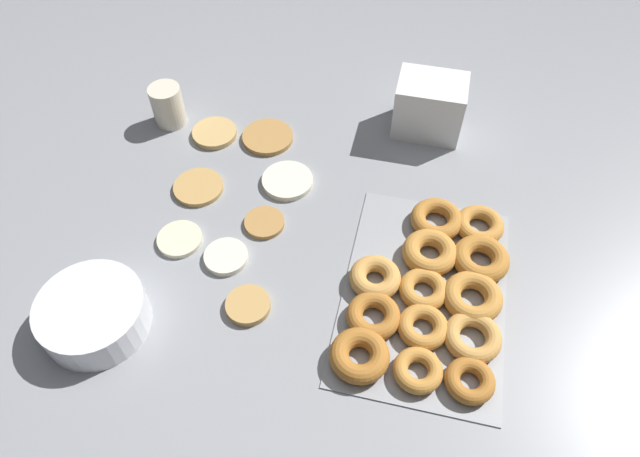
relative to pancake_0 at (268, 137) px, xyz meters
name	(u,v)px	position (x,y,z in m)	size (l,w,h in m)	color
ground_plane	(285,204)	(-0.18, -0.09, -0.01)	(3.00, 3.00, 0.00)	gray
pancake_0	(268,137)	(0.00, 0.00, 0.00)	(0.12, 0.12, 0.01)	#B27F42
pancake_1	(226,257)	(-0.35, -0.02, 0.00)	(0.09, 0.09, 0.01)	silver
pancake_2	(264,223)	(-0.25, -0.06, 0.00)	(0.08, 0.08, 0.01)	#B27F42
pancake_3	(199,186)	(-0.18, 0.10, 0.00)	(0.11, 0.11, 0.01)	tan
pancake_4	(215,133)	(-0.02, 0.13, 0.00)	(0.10, 0.10, 0.01)	tan
pancake_5	(287,181)	(-0.12, -0.08, 0.00)	(0.11, 0.11, 0.01)	silver
pancake_6	(180,239)	(-0.33, 0.09, 0.00)	(0.09, 0.09, 0.01)	beige
pancake_7	(250,306)	(-0.44, -0.09, 0.00)	(0.08, 0.08, 0.01)	tan
donut_tray	(432,291)	(-0.34, -0.42, 0.01)	(0.45, 0.30, 0.04)	#93969B
batter_bowl	(94,314)	(-0.54, 0.16, 0.03)	(0.19, 0.19, 0.07)	white
container_stack	(429,106)	(0.12, -0.35, 0.06)	(0.12, 0.15, 0.13)	white
paper_cup	(168,106)	(0.01, 0.24, 0.04)	(0.07, 0.07, 0.10)	beige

